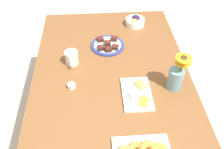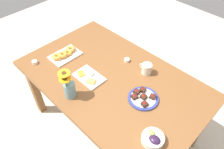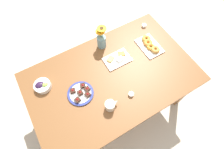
# 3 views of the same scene
# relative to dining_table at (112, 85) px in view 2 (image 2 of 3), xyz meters

# --- Properties ---
(ground_plane) EXTENTS (6.00, 6.00, 0.00)m
(ground_plane) POSITION_rel_dining_table_xyz_m (0.00, 0.00, -0.65)
(ground_plane) COLOR beige
(dining_table) EXTENTS (1.60, 1.00, 0.74)m
(dining_table) POSITION_rel_dining_table_xyz_m (0.00, 0.00, 0.00)
(dining_table) COLOR brown
(dining_table) RESTS_ON ground_plane
(coffee_mug) EXTENTS (0.12, 0.09, 0.10)m
(coffee_mug) POSITION_rel_dining_table_xyz_m (-0.17, -0.25, 0.13)
(coffee_mug) COLOR silver
(coffee_mug) RESTS_ON dining_table
(grape_bowl) EXTENTS (0.15, 0.15, 0.07)m
(grape_bowl) POSITION_rel_dining_table_xyz_m (-0.60, 0.23, 0.12)
(grape_bowl) COLOR white
(grape_bowl) RESTS_ON dining_table
(cheese_platter) EXTENTS (0.26, 0.17, 0.03)m
(cheese_platter) POSITION_rel_dining_table_xyz_m (0.14, 0.14, 0.10)
(cheese_platter) COLOR white
(cheese_platter) RESTS_ON dining_table
(croissant_platter) EXTENTS (0.19, 0.28, 0.05)m
(croissant_platter) POSITION_rel_dining_table_xyz_m (0.52, 0.11, 0.11)
(croissant_platter) COLOR white
(croissant_platter) RESTS_ON dining_table
(jam_cup_honey) EXTENTS (0.05, 0.05, 0.03)m
(jam_cup_honey) POSITION_rel_dining_table_xyz_m (0.05, -0.25, 0.10)
(jam_cup_honey) COLOR white
(jam_cup_honey) RESTS_ON dining_table
(jam_cup_berry) EXTENTS (0.05, 0.05, 0.03)m
(jam_cup_berry) POSITION_rel_dining_table_xyz_m (0.63, 0.36, 0.10)
(jam_cup_berry) COLOR white
(jam_cup_berry) RESTS_ON dining_table
(dessert_plate) EXTENTS (0.24, 0.24, 0.05)m
(dessert_plate) POSITION_rel_dining_table_xyz_m (-0.33, -0.01, 0.10)
(dessert_plate) COLOR navy
(dessert_plate) RESTS_ON dining_table
(flower_vase) EXTENTS (0.11, 0.11, 0.25)m
(flower_vase) POSITION_rel_dining_table_xyz_m (0.09, 0.37, 0.17)
(flower_vase) COLOR #6B939E
(flower_vase) RESTS_ON dining_table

